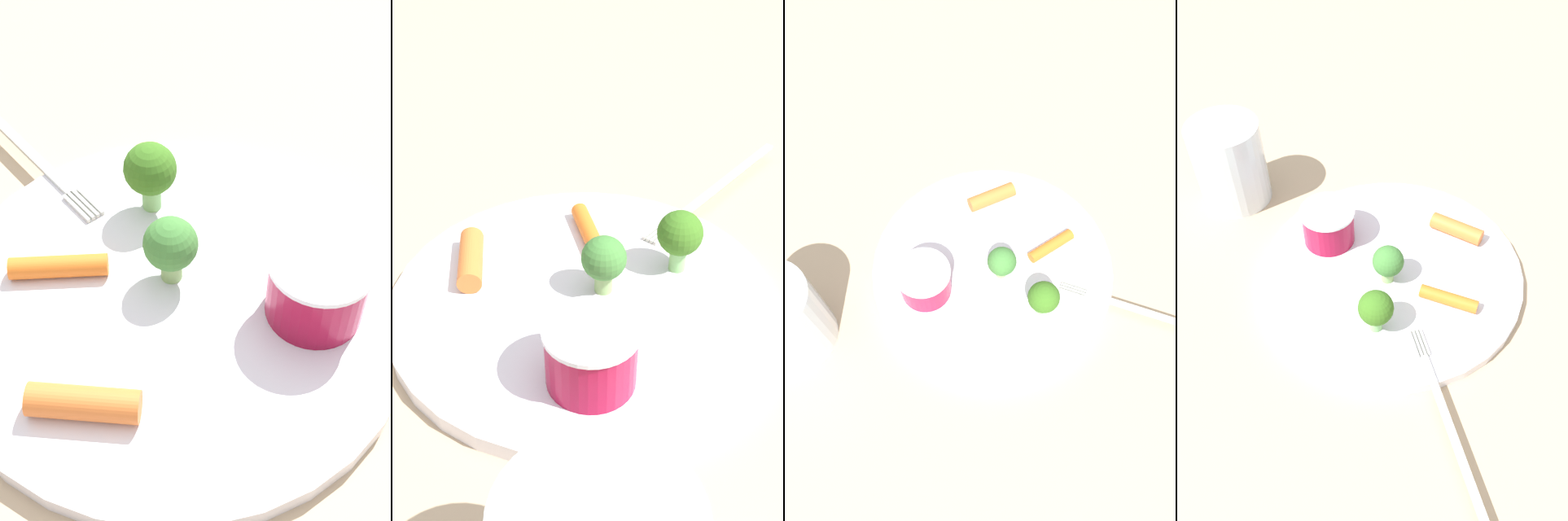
{
  "view_description": "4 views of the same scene",
  "coord_description": "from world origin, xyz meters",
  "views": [
    {
      "loc": [
        0.02,
        0.26,
        0.35
      ],
      "look_at": [
        -0.01,
        -0.02,
        0.02
      ],
      "focal_mm": 51.9,
      "sensor_mm": 36.0,
      "label": 1
    },
    {
      "loc": [
        -0.32,
        0.11,
        0.3
      ],
      "look_at": [
        0.02,
        -0.01,
        0.03
      ],
      "focal_mm": 45.07,
      "sensor_mm": 36.0,
      "label": 2
    },
    {
      "loc": [
        -0.16,
        -0.18,
        0.46
      ],
      "look_at": [
        -0.01,
        0.01,
        0.02
      ],
      "focal_mm": 31.48,
      "sensor_mm": 36.0,
      "label": 3
    },
    {
      "loc": [
        0.08,
        -0.32,
        0.41
      ],
      "look_at": [
        -0.02,
        -0.01,
        0.03
      ],
      "focal_mm": 35.23,
      "sensor_mm": 36.0,
      "label": 4
    }
  ],
  "objects": [
    {
      "name": "carrot_stick_1",
      "position": [
        0.06,
        -0.02,
        0.02
      ],
      "size": [
        0.06,
        0.02,
        0.01
      ],
      "primitive_type": "cylinder",
      "rotation": [
        1.57,
        0.0,
        1.5
      ],
      "color": "orange",
      "rests_on": "plate"
    },
    {
      "name": "sauce_cup",
      "position": [
        -0.07,
        0.02,
        0.03
      ],
      "size": [
        0.06,
        0.06,
        0.04
      ],
      "color": "maroon",
      "rests_on": "plate"
    },
    {
      "name": "broccoli_floret_1",
      "position": [
        0.01,
        -0.07,
        0.04
      ],
      "size": [
        0.03,
        0.03,
        0.05
      ],
      "color": "#83C370",
      "rests_on": "plate"
    },
    {
      "name": "ground_plane",
      "position": [
        0.0,
        0.0,
        0.0
      ],
      "size": [
        2.4,
        2.4,
        0.0
      ],
      "primitive_type": "plane",
      "color": "tan"
    },
    {
      "name": "fork",
      "position": [
        0.09,
        -0.15,
        0.01
      ],
      "size": [
        0.11,
        0.17,
        0.0
      ],
      "color": "beige",
      "rests_on": "plate"
    },
    {
      "name": "broccoli_floret_0",
      "position": [
        0.0,
        -0.01,
        0.04
      ],
      "size": [
        0.03,
        0.03,
        0.04
      ],
      "color": "#86B266",
      "rests_on": "plate"
    },
    {
      "name": "carrot_stick_0",
      "position": [
        0.05,
        0.07,
        0.02
      ],
      "size": [
        0.06,
        0.03,
        0.02
      ],
      "primitive_type": "cylinder",
      "rotation": [
        1.57,
        0.0,
        1.35
      ],
      "color": "orange",
      "rests_on": "plate"
    },
    {
      "name": "plate",
      "position": [
        0.0,
        0.0,
        0.01
      ],
      "size": [
        0.26,
        0.26,
        0.01
      ],
      "primitive_type": "cylinder",
      "color": "white",
      "rests_on": "ground_plane"
    }
  ]
}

